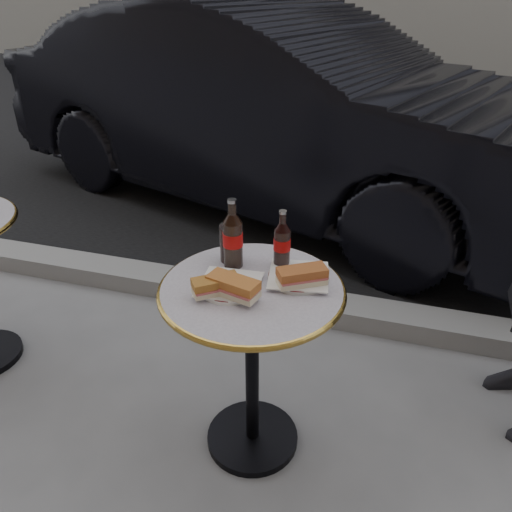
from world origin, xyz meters
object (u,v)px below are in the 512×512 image
(cola_glass, at_px, (229,243))
(cola_bottle_right, at_px, (282,239))
(bistro_table, at_px, (252,370))
(plate_right, at_px, (298,277))
(plate_left, at_px, (229,286))
(cola_bottle_left, at_px, (233,233))
(parked_car, at_px, (276,108))

(cola_glass, bearing_deg, cola_bottle_right, 3.64)
(bistro_table, bearing_deg, cola_bottle_right, 67.81)
(plate_right, bearing_deg, plate_left, -149.63)
(plate_left, relative_size, plate_right, 0.98)
(plate_right, relative_size, cola_bottle_right, 0.97)
(plate_right, distance_m, cola_bottle_right, 0.14)
(plate_left, height_order, cola_glass, cola_glass)
(bistro_table, height_order, cola_bottle_left, cola_bottle_left)
(cola_bottle_left, height_order, parked_car, parked_car)
(cola_bottle_left, distance_m, cola_glass, 0.07)
(cola_glass, relative_size, parked_car, 0.03)
(cola_bottle_right, relative_size, parked_car, 0.05)
(plate_left, height_order, cola_bottle_left, cola_bottle_left)
(plate_right, height_order, cola_glass, cola_glass)
(plate_right, bearing_deg, parked_car, 106.32)
(plate_left, xyz_separation_m, parked_car, (-0.47, 2.41, 0.01))
(parked_car, bearing_deg, plate_right, -144.95)
(cola_glass, bearing_deg, plate_left, -71.13)
(plate_left, bearing_deg, bistro_table, 23.54)
(bistro_table, relative_size, plate_left, 3.57)
(cola_bottle_left, bearing_deg, parked_car, 100.80)
(plate_left, distance_m, parked_car, 2.46)
(plate_left, relative_size, cola_bottle_left, 0.81)
(bistro_table, relative_size, cola_bottle_left, 2.90)
(parked_car, bearing_deg, cola_bottle_right, -146.28)
(cola_bottle_left, xyz_separation_m, cola_glass, (-0.02, 0.03, -0.06))
(plate_right, distance_m, parked_car, 2.39)
(plate_right, relative_size, cola_bottle_left, 0.83)
(bistro_table, bearing_deg, plate_right, 33.41)
(plate_left, relative_size, cola_bottle_right, 0.96)
(plate_right, height_order, cola_bottle_right, cola_bottle_right)
(plate_left, bearing_deg, plate_right, 30.37)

